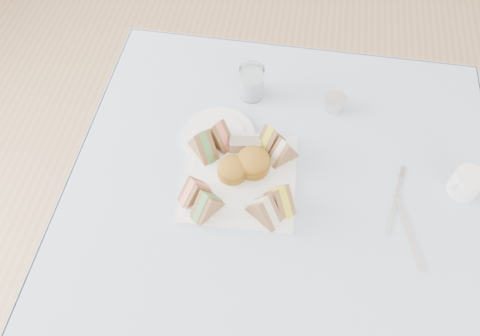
# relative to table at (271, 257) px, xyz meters

# --- Properties ---
(floor) EXTENTS (4.00, 4.00, 0.00)m
(floor) POSITION_rel_table_xyz_m (0.00, 0.00, -0.37)
(floor) COLOR #9E7751
(floor) RESTS_ON ground
(table) EXTENTS (0.90, 0.90, 0.74)m
(table) POSITION_rel_table_xyz_m (0.00, 0.00, 0.00)
(table) COLOR brown
(table) RESTS_ON floor
(tablecloth) EXTENTS (1.02, 1.02, 0.01)m
(tablecloth) POSITION_rel_table_xyz_m (0.00, 0.00, 0.37)
(tablecloth) COLOR silver
(tablecloth) RESTS_ON table
(serving_plate) EXTENTS (0.28, 0.28, 0.01)m
(serving_plate) POSITION_rel_table_xyz_m (-0.10, 0.03, 0.38)
(serving_plate) COLOR white
(serving_plate) RESTS_ON tablecloth
(sandwich_fl_a) EXTENTS (0.08, 0.08, 0.07)m
(sandwich_fl_a) POSITION_rel_table_xyz_m (-0.19, -0.04, 0.42)
(sandwich_fl_a) COLOR #9F6A3C
(sandwich_fl_a) RESTS_ON serving_plate
(sandwich_fl_b) EXTENTS (0.08, 0.09, 0.07)m
(sandwich_fl_b) POSITION_rel_table_xyz_m (-0.16, -0.07, 0.42)
(sandwich_fl_b) COLOR #9F6A3C
(sandwich_fl_b) RESTS_ON serving_plate
(sandwich_fr_a) EXTENTS (0.09, 0.09, 0.08)m
(sandwich_fr_a) POSITION_rel_table_xyz_m (0.00, -0.03, 0.43)
(sandwich_fr_a) COLOR #9F6A3C
(sandwich_fr_a) RESTS_ON serving_plate
(sandwich_fr_b) EXTENTS (0.09, 0.08, 0.08)m
(sandwich_fr_b) POSITION_rel_table_xyz_m (-0.03, -0.06, 0.43)
(sandwich_fr_b) COLOR #9F6A3C
(sandwich_fr_b) RESTS_ON serving_plate
(sandwich_bl_a) EXTENTS (0.09, 0.10, 0.08)m
(sandwich_bl_a) POSITION_rel_table_xyz_m (-0.20, 0.09, 0.43)
(sandwich_bl_a) COLOR #9F6A3C
(sandwich_bl_a) RESTS_ON serving_plate
(sandwich_bl_b) EXTENTS (0.09, 0.08, 0.08)m
(sandwich_bl_b) POSITION_rel_table_xyz_m (-0.17, 0.12, 0.43)
(sandwich_bl_b) COLOR #9F6A3C
(sandwich_bl_b) RESTS_ON serving_plate
(sandwich_br_a) EXTENTS (0.08, 0.08, 0.07)m
(sandwich_br_a) POSITION_rel_table_xyz_m (-0.00, 0.10, 0.42)
(sandwich_br_a) COLOR #9F6A3C
(sandwich_br_a) RESTS_ON serving_plate
(sandwich_br_b) EXTENTS (0.08, 0.09, 0.08)m
(sandwich_br_b) POSITION_rel_table_xyz_m (-0.04, 0.13, 0.43)
(sandwich_br_b) COLOR #9F6A3C
(sandwich_br_b) RESTS_ON serving_plate
(scone_left) EXTENTS (0.08, 0.08, 0.05)m
(scone_left) POSITION_rel_table_xyz_m (-0.12, 0.03, 0.41)
(scone_left) COLOR #9A6513
(scone_left) RESTS_ON serving_plate
(scone_right) EXTENTS (0.10, 0.10, 0.05)m
(scone_right) POSITION_rel_table_xyz_m (-0.07, 0.06, 0.42)
(scone_right) COLOR #9A6513
(scone_right) RESTS_ON serving_plate
(pastry_slice) EXTENTS (0.08, 0.04, 0.04)m
(pastry_slice) POSITION_rel_table_xyz_m (-0.10, 0.11, 0.41)
(pastry_slice) COLOR #BDB48D
(pastry_slice) RESTS_ON serving_plate
(side_plate) EXTENTS (0.24, 0.24, 0.01)m
(side_plate) POSITION_rel_table_xyz_m (-0.17, 0.15, 0.38)
(side_plate) COLOR white
(side_plate) RESTS_ON tablecloth
(water_glass) EXTENTS (0.09, 0.09, 0.10)m
(water_glass) POSITION_rel_table_xyz_m (-0.11, 0.30, 0.42)
(water_glass) COLOR white
(water_glass) RESTS_ON tablecloth
(tea_strainer) EXTENTS (0.07, 0.07, 0.03)m
(tea_strainer) POSITION_rel_table_xyz_m (0.11, 0.29, 0.39)
(tea_strainer) COLOR silver
(tea_strainer) RESTS_ON tablecloth
(knife) EXTENTS (0.07, 0.19, 0.00)m
(knife) POSITION_rel_table_xyz_m (0.30, -0.05, 0.38)
(knife) COLOR silver
(knife) RESTS_ON tablecloth
(fork) EXTENTS (0.04, 0.16, 0.00)m
(fork) POSITION_rel_table_xyz_m (0.27, 0.02, 0.38)
(fork) COLOR silver
(fork) RESTS_ON tablecloth
(creamer_jug) EXTENTS (0.09, 0.09, 0.06)m
(creamer_jug) POSITION_rel_table_xyz_m (0.43, 0.08, 0.41)
(creamer_jug) COLOR white
(creamer_jug) RESTS_ON tablecloth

